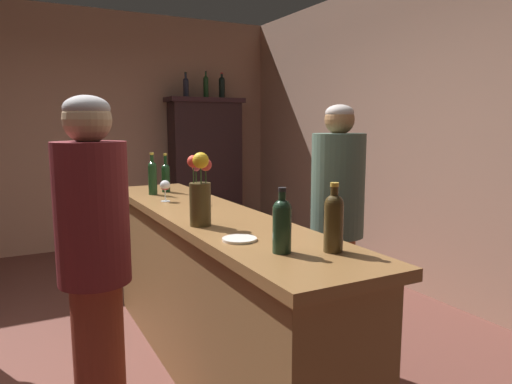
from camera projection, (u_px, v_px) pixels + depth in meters
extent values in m
plane|color=brown|center=(142.00, 375.00, 2.86)|extent=(8.47, 8.47, 0.00)
cube|color=tan|center=(66.00, 131.00, 5.56)|extent=(5.29, 0.12, 2.86)
cube|color=tan|center=(454.00, 135.00, 3.88)|extent=(0.12, 6.63, 2.86)
cube|color=brown|center=(210.00, 297.00, 2.85)|extent=(0.49, 2.64, 0.95)
cube|color=brown|center=(209.00, 216.00, 2.78)|extent=(0.56, 2.75, 0.05)
cube|color=black|center=(206.00, 169.00, 6.15)|extent=(0.91, 0.32, 1.85)
cube|color=#321C22|center=(205.00, 100.00, 6.02)|extent=(0.99, 0.38, 0.06)
cylinder|color=#1D3422|center=(282.00, 231.00, 1.90)|extent=(0.08, 0.08, 0.18)
sphere|color=#1D3422|center=(282.00, 209.00, 1.88)|extent=(0.08, 0.08, 0.08)
cylinder|color=#1D3422|center=(282.00, 200.00, 1.88)|extent=(0.03, 0.03, 0.07)
cylinder|color=black|center=(282.00, 189.00, 1.87)|extent=(0.03, 0.03, 0.02)
cylinder|color=black|center=(166.00, 180.00, 3.58)|extent=(0.06, 0.06, 0.18)
sphere|color=black|center=(166.00, 168.00, 3.57)|extent=(0.06, 0.06, 0.06)
cylinder|color=black|center=(165.00, 162.00, 3.56)|extent=(0.02, 0.02, 0.10)
cylinder|color=gold|center=(165.00, 154.00, 3.55)|extent=(0.03, 0.03, 0.02)
cylinder|color=#423218|center=(334.00, 228.00, 1.91)|extent=(0.08, 0.08, 0.20)
sphere|color=#423218|center=(334.00, 204.00, 1.90)|extent=(0.08, 0.08, 0.08)
cylinder|color=#423218|center=(334.00, 195.00, 1.89)|extent=(0.03, 0.03, 0.07)
cylinder|color=gold|center=(335.00, 185.00, 1.88)|extent=(0.03, 0.03, 0.02)
cylinder|color=#1B3A1C|center=(153.00, 180.00, 3.45)|extent=(0.06, 0.06, 0.21)
sphere|color=#1B3A1C|center=(152.00, 166.00, 3.43)|extent=(0.06, 0.06, 0.06)
cylinder|color=#1B3A1C|center=(152.00, 161.00, 3.43)|extent=(0.03, 0.03, 0.08)
cylinder|color=gold|center=(152.00, 154.00, 3.42)|extent=(0.03, 0.03, 0.02)
cylinder|color=white|center=(196.00, 204.00, 3.05)|extent=(0.07, 0.07, 0.00)
cylinder|color=white|center=(196.00, 198.00, 3.04)|extent=(0.01, 0.01, 0.08)
ellipsoid|color=white|center=(196.00, 187.00, 3.03)|extent=(0.08, 0.08, 0.07)
cylinder|color=white|center=(165.00, 201.00, 3.16)|extent=(0.06, 0.06, 0.00)
cylinder|color=white|center=(165.00, 196.00, 3.15)|extent=(0.01, 0.01, 0.07)
ellipsoid|color=white|center=(165.00, 185.00, 3.14)|extent=(0.07, 0.07, 0.07)
ellipsoid|color=maroon|center=(165.00, 188.00, 3.14)|extent=(0.06, 0.06, 0.03)
cylinder|color=#46381B|center=(200.00, 204.00, 2.40)|extent=(0.11, 0.11, 0.22)
cylinder|color=#38602D|center=(206.00, 182.00, 2.39)|extent=(0.01, 0.01, 0.18)
sphere|color=#D33A38|center=(206.00, 165.00, 2.38)|extent=(0.06, 0.06, 0.06)
cylinder|color=#38602D|center=(196.00, 183.00, 2.41)|extent=(0.01, 0.01, 0.17)
sphere|color=#D4557D|center=(196.00, 167.00, 2.40)|extent=(0.04, 0.04, 0.04)
cylinder|color=#38602D|center=(194.00, 181.00, 2.37)|extent=(0.01, 0.01, 0.20)
sphere|color=red|center=(193.00, 161.00, 2.36)|extent=(0.06, 0.06, 0.06)
cylinder|color=#38602D|center=(201.00, 181.00, 2.35)|extent=(0.01, 0.01, 0.21)
sphere|color=gold|center=(201.00, 160.00, 2.33)|extent=(0.08, 0.08, 0.08)
cylinder|color=white|center=(239.00, 239.00, 2.11)|extent=(0.16, 0.16, 0.01)
cylinder|color=#212435|center=(186.00, 89.00, 5.89)|extent=(0.07, 0.07, 0.20)
sphere|color=#212435|center=(186.00, 81.00, 5.87)|extent=(0.07, 0.07, 0.07)
cylinder|color=#212435|center=(186.00, 77.00, 5.86)|extent=(0.03, 0.03, 0.09)
cylinder|color=black|center=(186.00, 73.00, 5.86)|extent=(0.03, 0.03, 0.02)
cylinder|color=#193D1B|center=(206.00, 88.00, 6.01)|extent=(0.07, 0.07, 0.24)
sphere|color=#193D1B|center=(206.00, 79.00, 5.99)|extent=(0.07, 0.07, 0.07)
cylinder|color=#193D1B|center=(206.00, 76.00, 5.98)|extent=(0.02, 0.02, 0.08)
cylinder|color=black|center=(206.00, 72.00, 5.98)|extent=(0.03, 0.03, 0.02)
cylinder|color=black|center=(222.00, 89.00, 6.11)|extent=(0.08, 0.08, 0.23)
sphere|color=black|center=(222.00, 80.00, 6.09)|extent=(0.08, 0.08, 0.08)
cylinder|color=black|center=(222.00, 77.00, 6.09)|extent=(0.03, 0.03, 0.08)
cylinder|color=#B0252A|center=(222.00, 73.00, 6.08)|extent=(0.03, 0.03, 0.02)
cylinder|color=brown|center=(100.00, 372.00, 2.10)|extent=(0.22, 0.22, 0.84)
cylinder|color=maroon|center=(92.00, 213.00, 1.99)|extent=(0.31, 0.31, 0.61)
sphere|color=tan|center=(87.00, 120.00, 1.94)|extent=(0.20, 0.20, 0.20)
ellipsoid|color=#A8A3A5|center=(86.00, 109.00, 1.93)|extent=(0.19, 0.19, 0.11)
cylinder|color=brown|center=(335.00, 302.00, 2.92)|extent=(0.23, 0.23, 0.84)
cylinder|color=#496254|center=(338.00, 185.00, 2.81)|extent=(0.32, 0.32, 0.62)
sphere|color=#986942|center=(340.00, 120.00, 2.76)|extent=(0.18, 0.18, 0.18)
ellipsoid|color=#B6AAA3|center=(340.00, 113.00, 2.75)|extent=(0.17, 0.17, 0.10)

